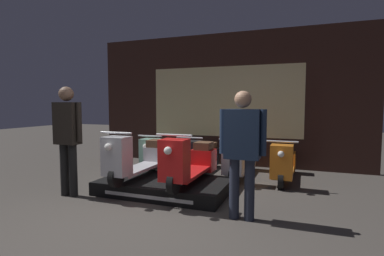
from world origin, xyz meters
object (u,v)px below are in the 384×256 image
(person_right_browsing, at_px, (242,144))
(scooter_backrow_1, at_px, (200,157))
(scooter_backrow_2, at_px, (240,160))
(person_left_browsing, at_px, (67,132))
(scooter_display_left, at_px, (139,158))
(scooter_backrow_3, at_px, (284,163))
(scooter_backrow_0, at_px, (164,155))
(scooter_display_right, at_px, (191,162))

(person_right_browsing, bearing_deg, scooter_backrow_1, 120.66)
(scooter_backrow_2, height_order, person_left_browsing, person_left_browsing)
(scooter_display_left, xyz_separation_m, scooter_backrow_2, (1.44, 1.59, -0.22))
(scooter_backrow_3, xyz_separation_m, person_left_browsing, (-3.20, -2.28, 0.69))
(scooter_backrow_3, bearing_deg, scooter_backrow_0, 180.00)
(scooter_backrow_0, relative_size, scooter_backrow_1, 1.00)
(scooter_backrow_2, height_order, person_right_browsing, person_right_browsing)
(scooter_backrow_0, bearing_deg, scooter_backrow_2, 0.00)
(scooter_backrow_2, distance_m, scooter_backrow_3, 0.87)
(scooter_backrow_2, relative_size, scooter_backrow_3, 1.00)
(scooter_display_left, bearing_deg, scooter_backrow_1, 70.01)
(scooter_backrow_3, height_order, person_left_browsing, person_left_browsing)
(scooter_display_left, relative_size, person_left_browsing, 1.00)
(person_right_browsing, bearing_deg, scooter_display_left, 160.22)
(scooter_backrow_0, height_order, scooter_backrow_2, same)
(scooter_backrow_2, bearing_deg, scooter_display_right, -106.98)
(scooter_backrow_3, xyz_separation_m, person_right_browsing, (-0.38, -2.28, 0.64))
(scooter_backrow_2, distance_m, person_right_browsing, 2.42)
(scooter_display_right, bearing_deg, person_right_browsing, -35.53)
(scooter_backrow_1, bearing_deg, scooter_backrow_3, 0.00)
(scooter_backrow_3, bearing_deg, scooter_display_right, -130.37)
(scooter_backrow_0, xyz_separation_m, scooter_backrow_2, (1.73, 0.00, 0.00))
(scooter_display_left, distance_m, scooter_backrow_0, 1.63)
(scooter_backrow_2, bearing_deg, person_left_browsing, -135.62)
(scooter_display_right, xyz_separation_m, scooter_backrow_3, (1.35, 1.59, -0.22))
(scooter_backrow_0, bearing_deg, scooter_display_left, -79.74)
(scooter_display_left, xyz_separation_m, scooter_backrow_3, (2.31, 1.59, -0.22))
(scooter_backrow_0, relative_size, person_left_browsing, 1.00)
(scooter_backrow_3, bearing_deg, scooter_backrow_1, 180.00)
(scooter_backrow_3, distance_m, person_right_browsing, 2.40)
(scooter_backrow_0, xyz_separation_m, person_right_browsing, (2.22, -2.28, 0.64))
(person_right_browsing, bearing_deg, scooter_backrow_3, 80.61)
(scooter_display_right, relative_size, person_left_browsing, 1.00)
(scooter_backrow_2, bearing_deg, scooter_display_left, -132.26)
(scooter_display_left, xyz_separation_m, scooter_backrow_0, (-0.29, 1.59, -0.22))
(person_left_browsing, relative_size, person_right_browsing, 1.07)
(scooter_display_right, height_order, scooter_backrow_3, scooter_display_right)
(person_left_browsing, bearing_deg, scooter_display_right, 20.60)
(person_left_browsing, bearing_deg, scooter_backrow_2, 44.38)
(scooter_display_left, height_order, person_right_browsing, person_right_browsing)
(scooter_display_left, relative_size, scooter_backrow_3, 1.00)
(person_left_browsing, bearing_deg, scooter_display_left, 37.98)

